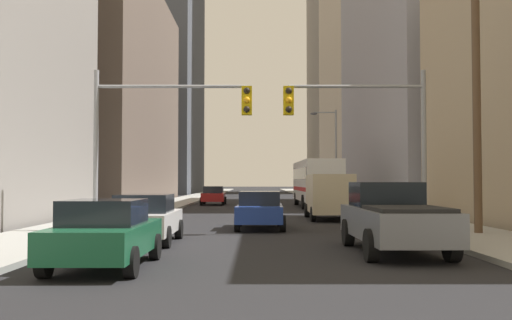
% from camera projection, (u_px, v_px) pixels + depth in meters
% --- Properties ---
extents(sidewalk_left, '(3.56, 160.00, 0.15)m').
position_uv_depth(sidewalk_left, '(179.00, 201.00, 53.85)').
color(sidewalk_left, '#9E9E99').
rests_on(sidewalk_left, ground).
extents(sidewalk_right, '(3.56, 160.00, 0.15)m').
position_uv_depth(sidewalk_right, '(331.00, 201.00, 53.90)').
color(sidewalk_right, '#9E9E99').
rests_on(sidewalk_right, ground).
extents(city_bus, '(2.67, 11.53, 3.40)m').
position_uv_depth(city_bus, '(314.00, 181.00, 42.56)').
color(city_bus, silver).
rests_on(city_bus, ground).
extents(pickup_truck_grey, '(2.20, 5.43, 1.90)m').
position_uv_depth(pickup_truck_grey, '(390.00, 218.00, 15.50)').
color(pickup_truck_grey, slate).
rests_on(pickup_truck_grey, ground).
extents(cargo_van_beige, '(2.16, 5.26, 2.26)m').
position_uv_depth(cargo_van_beige, '(327.00, 194.00, 28.86)').
color(cargo_van_beige, '#C6B793').
rests_on(cargo_van_beige, ground).
extents(sedan_green, '(1.95, 4.20, 1.52)m').
position_uv_depth(sedan_green, '(103.00, 233.00, 12.66)').
color(sedan_green, '#195938').
rests_on(sedan_green, ground).
extents(sedan_white, '(1.95, 4.22, 1.52)m').
position_uv_depth(sedan_white, '(143.00, 218.00, 17.79)').
color(sedan_white, white).
rests_on(sedan_white, ground).
extents(sedan_blue, '(1.95, 4.24, 1.52)m').
position_uv_depth(sedan_blue, '(258.00, 210.00, 23.08)').
color(sedan_blue, navy).
rests_on(sedan_blue, ground).
extents(sedan_red, '(1.95, 4.24, 1.52)m').
position_uv_depth(sedan_red, '(211.00, 195.00, 46.53)').
color(sedan_red, maroon).
rests_on(sedan_red, ground).
extents(traffic_signal_near_left, '(5.79, 0.44, 6.00)m').
position_uv_depth(traffic_signal_near_left, '(163.00, 121.00, 20.90)').
color(traffic_signal_near_left, gray).
rests_on(traffic_signal_near_left, ground).
extents(traffic_signal_near_right, '(5.23, 0.44, 6.00)m').
position_uv_depth(traffic_signal_near_right, '(359.00, 122.00, 20.92)').
color(traffic_signal_near_right, gray).
rests_on(traffic_signal_near_right, ground).
extents(utility_pole_right, '(2.20, 0.28, 10.29)m').
position_uv_depth(utility_pole_right, '(474.00, 81.00, 19.94)').
color(utility_pole_right, brown).
rests_on(utility_pole_right, ground).
extents(street_lamp_right, '(2.08, 0.32, 7.50)m').
position_uv_depth(street_lamp_right, '(330.00, 148.00, 44.63)').
color(street_lamp_right, gray).
rests_on(street_lamp_right, ground).
extents(building_left_mid_office, '(17.30, 28.01, 19.99)m').
position_uv_depth(building_left_mid_office, '(62.00, 94.00, 53.03)').
color(building_left_mid_office, '#66564C').
rests_on(building_left_mid_office, ground).
extents(building_right_mid_block, '(15.35, 27.14, 22.44)m').
position_uv_depth(building_right_mid_block, '(452.00, 73.00, 49.09)').
color(building_right_mid_block, '#93939E').
rests_on(building_right_mid_block, ground).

